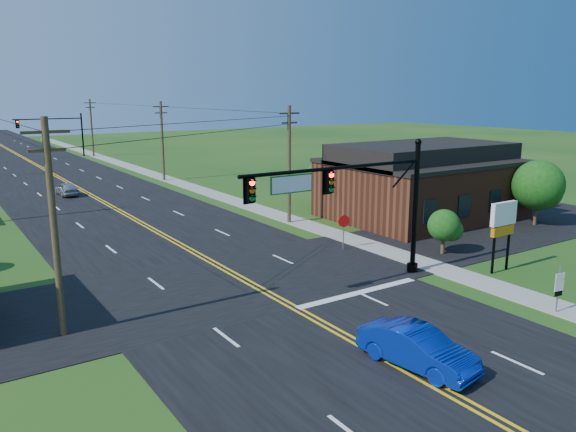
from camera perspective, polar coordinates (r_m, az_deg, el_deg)
ground at (r=21.53m, az=11.38°, el=-15.16°), size 260.00×260.00×0.00m
road_main at (r=65.52m, az=-21.11°, el=2.89°), size 16.00×220.00×0.04m
road_cross at (r=30.43m, az=-4.82°, el=-6.54°), size 70.00×10.00×0.04m
sidewalk at (r=59.38m, az=-9.01°, el=2.69°), size 2.00×160.00×0.08m
signal_mast_main at (r=28.41m, az=6.64°, el=1.92°), size 11.30×0.60×7.48m
signal_mast_far at (r=95.21m, az=-22.77°, el=8.22°), size 10.98×0.60×7.48m
brick_building at (r=46.64m, az=13.40°, el=2.77°), size 14.20×11.20×4.70m
utility_pole_left_a at (r=24.24m, az=-22.69°, el=-0.85°), size 1.80×0.28×9.00m
utility_pole_right_a at (r=42.75m, az=0.12°, el=5.46°), size 1.80×0.28×9.00m
utility_pole_right_b at (r=65.87m, az=-12.65°, el=7.59°), size 1.80×0.28×9.00m
utility_pole_right_c at (r=94.43m, az=-19.33°, el=8.56°), size 1.80×0.28×9.00m
tree_right_front at (r=46.24m, az=24.07°, el=2.87°), size 3.80×3.80×5.00m
tree_right_back at (r=49.83m, az=3.50°, el=3.96°), size 3.00×3.00×4.10m
shrub_corner at (r=36.06m, az=15.56°, el=-0.94°), size 2.00×2.00×2.86m
blue_car at (r=21.54m, az=12.98°, el=-13.00°), size 2.28×4.73×1.49m
distant_car at (r=59.20m, az=-21.56°, el=2.56°), size 1.68×3.93×1.32m
route_sign at (r=28.37m, az=25.82°, el=-6.46°), size 0.56×0.13×2.24m
stop_sign at (r=35.99m, az=5.68°, el=-0.89°), size 0.79×0.29×2.29m
pylon_sign at (r=33.34m, az=21.02°, el=-0.49°), size 1.94×0.27×4.00m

